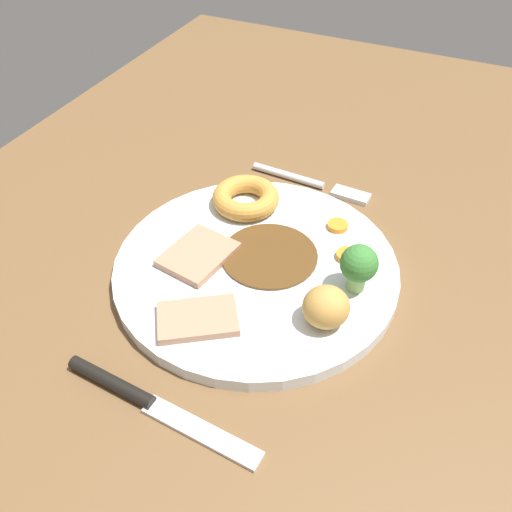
{
  "coord_description": "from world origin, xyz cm",
  "views": [
    {
      "loc": [
        40.15,
        16.53,
        43.8
      ],
      "look_at": [
        2.74,
        -0.81,
        6.0
      ],
      "focal_mm": 39.42,
      "sensor_mm": 36.0,
      "label": 1
    }
  ],
  "objects_px": {
    "meat_slice_main": "(198,255)",
    "broccoli_floret": "(359,265)",
    "knife": "(143,400)",
    "meat_slice_under": "(198,319)",
    "yorkshire_pudding": "(246,198)",
    "carrot_coin_back": "(338,226)",
    "roast_potato_left": "(326,307)",
    "dinner_plate": "(256,268)",
    "fork": "(313,183)",
    "carrot_coin_front": "(347,255)"
  },
  "relations": [
    {
      "from": "dinner_plate",
      "to": "carrot_coin_front",
      "type": "distance_m",
      "value": 0.09
    },
    {
      "from": "roast_potato_left",
      "to": "fork",
      "type": "distance_m",
      "value": 0.23
    },
    {
      "from": "dinner_plate",
      "to": "meat_slice_main",
      "type": "xyz_separation_m",
      "value": [
        0.02,
        -0.06,
        0.01
      ]
    },
    {
      "from": "meat_slice_main",
      "to": "broccoli_floret",
      "type": "bearing_deg",
      "value": 99.38
    },
    {
      "from": "meat_slice_main",
      "to": "roast_potato_left",
      "type": "xyz_separation_m",
      "value": [
        0.03,
        0.15,
        0.02
      ]
    },
    {
      "from": "carrot_coin_back",
      "to": "knife",
      "type": "height_order",
      "value": "carrot_coin_back"
    },
    {
      "from": "broccoli_floret",
      "to": "knife",
      "type": "distance_m",
      "value": 0.23
    },
    {
      "from": "yorkshire_pudding",
      "to": "carrot_coin_back",
      "type": "height_order",
      "value": "yorkshire_pudding"
    },
    {
      "from": "meat_slice_under",
      "to": "yorkshire_pudding",
      "type": "xyz_separation_m",
      "value": [
        -0.17,
        -0.04,
        0.01
      ]
    },
    {
      "from": "dinner_plate",
      "to": "yorkshire_pudding",
      "type": "height_order",
      "value": "yorkshire_pudding"
    },
    {
      "from": "dinner_plate",
      "to": "fork",
      "type": "xyz_separation_m",
      "value": [
        -0.17,
        -0.0,
        -0.0
      ]
    },
    {
      "from": "meat_slice_under",
      "to": "broccoli_floret",
      "type": "relative_size",
      "value": 1.43
    },
    {
      "from": "yorkshire_pudding",
      "to": "broccoli_floret",
      "type": "distance_m",
      "value": 0.17
    },
    {
      "from": "roast_potato_left",
      "to": "carrot_coin_back",
      "type": "height_order",
      "value": "roast_potato_left"
    },
    {
      "from": "dinner_plate",
      "to": "knife",
      "type": "bearing_deg",
      "value": -6.32
    },
    {
      "from": "carrot_coin_back",
      "to": "fork",
      "type": "height_order",
      "value": "carrot_coin_back"
    },
    {
      "from": "dinner_plate",
      "to": "yorkshire_pudding",
      "type": "distance_m",
      "value": 0.1
    },
    {
      "from": "dinner_plate",
      "to": "carrot_coin_back",
      "type": "xyz_separation_m",
      "value": [
        -0.09,
        0.06,
        0.01
      ]
    },
    {
      "from": "dinner_plate",
      "to": "fork",
      "type": "distance_m",
      "value": 0.17
    },
    {
      "from": "dinner_plate",
      "to": "yorkshire_pudding",
      "type": "bearing_deg",
      "value": -148.29
    },
    {
      "from": "yorkshire_pudding",
      "to": "fork",
      "type": "bearing_deg",
      "value": 149.76
    },
    {
      "from": "dinner_plate",
      "to": "meat_slice_main",
      "type": "distance_m",
      "value": 0.06
    },
    {
      "from": "broccoli_floret",
      "to": "knife",
      "type": "height_order",
      "value": "broccoli_floret"
    },
    {
      "from": "carrot_coin_back",
      "to": "knife",
      "type": "distance_m",
      "value": 0.28
    },
    {
      "from": "carrot_coin_back",
      "to": "fork",
      "type": "distance_m",
      "value": 0.1
    },
    {
      "from": "carrot_coin_front",
      "to": "knife",
      "type": "xyz_separation_m",
      "value": [
        0.22,
        -0.1,
        -0.01
      ]
    },
    {
      "from": "carrot_coin_front",
      "to": "broccoli_floret",
      "type": "xyz_separation_m",
      "value": [
        0.04,
        0.02,
        0.03
      ]
    },
    {
      "from": "meat_slice_under",
      "to": "broccoli_floret",
      "type": "height_order",
      "value": "broccoli_floret"
    },
    {
      "from": "knife",
      "to": "meat_slice_under",
      "type": "bearing_deg",
      "value": 91.36
    },
    {
      "from": "knife",
      "to": "meat_slice_main",
      "type": "bearing_deg",
      "value": 107.37
    },
    {
      "from": "carrot_coin_front",
      "to": "dinner_plate",
      "type": "bearing_deg",
      "value": -59.95
    },
    {
      "from": "carrot_coin_front",
      "to": "roast_potato_left",
      "type": "bearing_deg",
      "value": 5.22
    },
    {
      "from": "yorkshire_pudding",
      "to": "fork",
      "type": "relative_size",
      "value": 0.49
    },
    {
      "from": "meat_slice_main",
      "to": "broccoli_floret",
      "type": "relative_size",
      "value": 1.43
    },
    {
      "from": "carrot_coin_back",
      "to": "dinner_plate",
      "type": "bearing_deg",
      "value": -32.64
    },
    {
      "from": "meat_slice_main",
      "to": "dinner_plate",
      "type": "bearing_deg",
      "value": 106.63
    },
    {
      "from": "carrot_coin_front",
      "to": "carrot_coin_back",
      "type": "bearing_deg",
      "value": -150.1
    },
    {
      "from": "meat_slice_main",
      "to": "meat_slice_under",
      "type": "height_order",
      "value": "same"
    },
    {
      "from": "meat_slice_main",
      "to": "knife",
      "type": "distance_m",
      "value": 0.17
    },
    {
      "from": "roast_potato_left",
      "to": "knife",
      "type": "distance_m",
      "value": 0.17
    },
    {
      "from": "knife",
      "to": "yorkshire_pudding",
      "type": "bearing_deg",
      "value": 101.18
    },
    {
      "from": "fork",
      "to": "meat_slice_main",
      "type": "bearing_deg",
      "value": -103.9
    },
    {
      "from": "knife",
      "to": "broccoli_floret",
      "type": "bearing_deg",
      "value": 61.46
    },
    {
      "from": "broccoli_floret",
      "to": "knife",
      "type": "relative_size",
      "value": 0.27
    },
    {
      "from": "roast_potato_left",
      "to": "meat_slice_main",
      "type": "bearing_deg",
      "value": -100.37
    },
    {
      "from": "fork",
      "to": "knife",
      "type": "distance_m",
      "value": 0.35
    },
    {
      "from": "meat_slice_main",
      "to": "fork",
      "type": "bearing_deg",
      "value": 163.15
    },
    {
      "from": "meat_slice_under",
      "to": "carrot_coin_back",
      "type": "relative_size",
      "value": 3.25
    },
    {
      "from": "meat_slice_main",
      "to": "carrot_coin_front",
      "type": "height_order",
      "value": "meat_slice_main"
    },
    {
      "from": "carrot_coin_back",
      "to": "broccoli_floret",
      "type": "height_order",
      "value": "broccoli_floret"
    }
  ]
}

